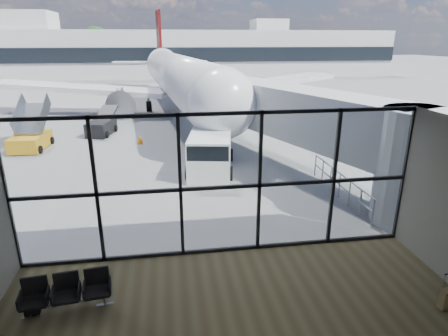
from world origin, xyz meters
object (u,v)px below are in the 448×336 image
object	(u,v)px
mobile_stairs	(31,139)
seating_row	(67,290)
backpack	(32,305)
airliner	(178,76)
service_van	(211,151)
belt_loader	(102,126)
suitcase	(447,299)

from	to	relation	value
mobile_stairs	seating_row	bearing A→B (deg)	-67.51
mobile_stairs	backpack	bearing A→B (deg)	-70.35
seating_row	mobile_stairs	distance (m)	16.67
airliner	service_van	distance (m)	19.06
backpack	mobile_stairs	distance (m)	16.49
seating_row	belt_loader	size ratio (longest dim) A/B	0.54
seating_row	suitcase	xyz separation A→B (m)	(9.36, -1.46, -0.23)
suitcase	service_van	xyz separation A→B (m)	(-4.59, 11.33, 0.74)
airliner	backpack	bearing A→B (deg)	-105.15
suitcase	airliner	bearing A→B (deg)	93.82
backpack	belt_loader	xyz separation A→B (m)	(-1.15, 18.99, 0.33)
seating_row	mobile_stairs	bearing A→B (deg)	103.10
seating_row	service_van	size ratio (longest dim) A/B	0.43
seating_row	mobile_stairs	xyz separation A→B (m)	(-5.73, 15.65, 0.09)
backpack	service_van	xyz separation A→B (m)	(5.61, 9.97, 0.78)
backpack	airliner	size ratio (longest dim) A/B	0.01
belt_loader	backpack	bearing A→B (deg)	-75.31
airliner	service_van	size ratio (longest dim) A/B	8.02
belt_loader	seating_row	bearing A→B (deg)	-72.78
backpack	airliner	distance (m)	29.40
service_van	backpack	bearing A→B (deg)	-109.21
airliner	mobile_stairs	bearing A→B (deg)	-132.02
airliner	service_van	world-z (taller)	airliner
seating_row	suitcase	world-z (taller)	suitcase
seating_row	mobile_stairs	world-z (taller)	mobile_stairs
service_van	belt_loader	distance (m)	11.28
backpack	service_van	bearing A→B (deg)	53.74
service_van	airliner	bearing A→B (deg)	102.99
suitcase	service_van	size ratio (longest dim) A/B	0.20
service_van	belt_loader	xyz separation A→B (m)	(-6.75, 9.02, -0.45)
belt_loader	mobile_stairs	distance (m)	4.96
seating_row	mobile_stairs	size ratio (longest dim) A/B	0.58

